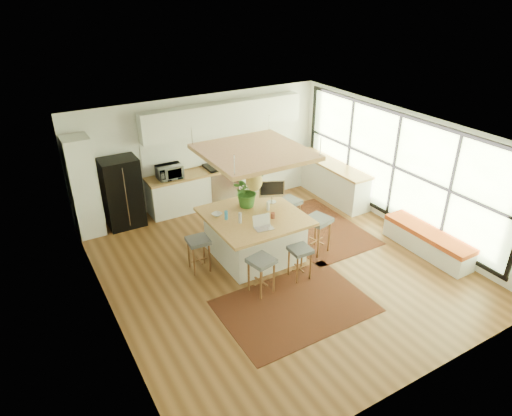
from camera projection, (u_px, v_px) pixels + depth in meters
floor at (277, 264)px, 9.11m from camera, size 7.00×7.00×0.00m
ceiling at (280, 135)px, 7.87m from camera, size 7.00×7.00×0.00m
wall_back at (202, 150)px, 11.18m from camera, size 6.50×0.00×6.50m
wall_front at (426, 310)px, 5.80m from camera, size 6.50×0.00×6.50m
wall_left at (104, 251)px, 7.03m from camera, size 0.00×7.00×7.00m
wall_right at (402, 171)px, 9.95m from camera, size 0.00×7.00×7.00m
window_wall at (401, 169)px, 9.91m from camera, size 0.10×6.20×2.60m
pantry at (84, 187)px, 9.71m from camera, size 0.55×0.60×2.25m
back_counter_base at (229, 183)px, 11.59m from camera, size 4.20×0.60×0.88m
back_counter_top at (228, 166)px, 11.38m from camera, size 4.24×0.64×0.05m
backsplash at (222, 146)px, 11.41m from camera, size 4.20×0.02×0.80m
upper_cabinets at (224, 117)px, 10.92m from camera, size 4.20×0.34×0.70m
range at (220, 183)px, 11.45m from camera, size 0.76×0.62×1.00m
right_counter_base at (330, 180)px, 11.75m from camera, size 0.60×2.50×0.88m
right_counter_top at (332, 164)px, 11.54m from camera, size 0.64×2.54×0.05m
window_bench at (427, 242)px, 9.39m from camera, size 0.52×2.00×0.50m
ceiling_panel at (254, 166)px, 8.34m from camera, size 1.86×1.86×0.80m
rug_near at (295, 306)px, 7.93m from camera, size 2.60×1.80×0.01m
rug_right at (317, 229)px, 10.36m from camera, size 1.80×2.60×0.01m
fridge at (122, 188)px, 10.14m from camera, size 0.81×0.64×1.63m
island at (254, 235)px, 9.21m from camera, size 1.85×1.85×0.93m
stool_near_left at (261, 276)px, 8.15m from camera, size 0.51×0.51×0.72m
stool_near_right at (300, 262)px, 8.54m from camera, size 0.40×0.40×0.66m
stool_right_front at (317, 237)px, 9.37m from camera, size 0.57×0.57×0.80m
stool_right_back at (288, 216)px, 10.17m from camera, size 0.52×0.52×0.76m
stool_left_side at (199, 254)px, 8.78m from camera, size 0.44×0.44×0.70m
laptop at (264, 223)px, 8.45m from camera, size 0.39×0.41×0.26m
monitor at (272, 191)px, 9.38m from camera, size 0.58×0.40×0.51m
microwave at (169, 170)px, 10.56m from camera, size 0.58×0.32×0.40m
island_plant at (247, 194)px, 9.24m from camera, size 0.77×0.82×0.53m
island_bowl at (217, 214)px, 8.97m from camera, size 0.25×0.25×0.05m
island_bottle_0 at (227, 215)px, 8.79m from camera, size 0.07×0.07×0.19m
island_bottle_1 at (240, 219)px, 8.66m from camera, size 0.07×0.07×0.19m
island_bottle_2 at (273, 214)px, 8.84m from camera, size 0.07×0.07×0.19m
island_bottle_3 at (268, 206)px, 9.15m from camera, size 0.07×0.07×0.19m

